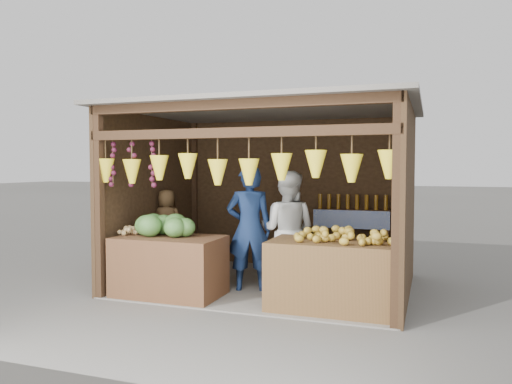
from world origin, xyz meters
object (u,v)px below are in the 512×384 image
(woman_standing, at_px, (287,231))
(counter_left, at_px, (169,267))
(counter_right, at_px, (335,276))
(man_standing, at_px, (249,229))
(vendor_seated, at_px, (167,222))

(woman_standing, bearing_deg, counter_left, 32.19)
(counter_left, relative_size, counter_right, 0.89)
(woman_standing, bearing_deg, counter_right, 136.50)
(counter_left, xyz_separation_m, man_standing, (0.94, 0.64, 0.49))
(counter_right, distance_m, man_standing, 1.52)
(counter_left, bearing_deg, counter_right, 1.94)
(woman_standing, xyz_separation_m, vendor_seated, (-2.11, 0.25, 0.01))
(counter_right, bearing_deg, vendor_seated, 160.25)
(counter_left, relative_size, vendor_seated, 1.33)
(counter_right, relative_size, man_standing, 0.90)
(man_standing, relative_size, woman_standing, 1.04)
(woman_standing, relative_size, vendor_seated, 1.59)
(man_standing, bearing_deg, counter_right, 138.47)
(woman_standing, bearing_deg, vendor_seated, -6.28)
(counter_right, relative_size, woman_standing, 0.93)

